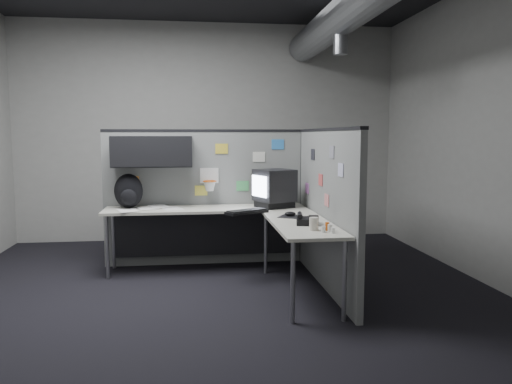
{
  "coord_description": "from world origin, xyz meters",
  "views": [
    {
      "loc": [
        -0.25,
        -4.71,
        1.55
      ],
      "look_at": [
        0.4,
        0.35,
        0.98
      ],
      "focal_mm": 35.0,
      "sensor_mm": 36.0,
      "label": 1
    }
  ],
  "objects": [
    {
      "name": "mouse",
      "position": [
        0.74,
        0.25,
        0.75
      ],
      "size": [
        0.29,
        0.31,
        0.05
      ],
      "rotation": [
        0.0,
        0.0,
        0.28
      ],
      "color": "black",
      "rests_on": "desk"
    },
    {
      "name": "phone",
      "position": [
        0.81,
        -0.2,
        0.77
      ],
      "size": [
        0.24,
        0.26,
        0.1
      ],
      "rotation": [
        0.0,
        0.0,
        -0.37
      ],
      "color": "black",
      "rests_on": "desk"
    },
    {
      "name": "room",
      "position": [
        0.56,
        0.0,
        2.1
      ],
      "size": [
        5.62,
        5.62,
        3.22
      ],
      "color": "black",
      "rests_on": "ground"
    },
    {
      "name": "keyboard",
      "position": [
        0.32,
        0.51,
        0.75
      ],
      "size": [
        0.49,
        0.38,
        0.04
      ],
      "rotation": [
        0.0,
        0.0,
        -0.26
      ],
      "color": "black",
      "rests_on": "desk"
    },
    {
      "name": "partition_right",
      "position": [
        1.1,
        0.22,
        0.82
      ],
      "size": [
        0.07,
        2.23,
        1.63
      ],
      "color": "slate",
      "rests_on": "ground"
    },
    {
      "name": "cup",
      "position": [
        0.8,
        -0.51,
        0.79
      ],
      "size": [
        0.1,
        0.1,
        0.11
      ],
      "primitive_type": "cylinder",
      "rotation": [
        0.0,
        0.0,
        -0.21
      ],
      "color": "beige",
      "rests_on": "desk"
    },
    {
      "name": "papers",
      "position": [
        -0.71,
        0.99,
        0.74
      ],
      "size": [
        0.76,
        0.61,
        0.01
      ],
      "rotation": [
        0.0,
        0.0,
        0.34
      ],
      "color": "white",
      "rests_on": "desk"
    },
    {
      "name": "bottles",
      "position": [
        0.91,
        -0.58,
        0.76
      ],
      "size": [
        0.11,
        0.16,
        0.07
      ],
      "rotation": [
        0.0,
        0.0,
        -0.33
      ],
      "color": "silver",
      "rests_on": "desk"
    },
    {
      "name": "desk",
      "position": [
        0.15,
        0.7,
        0.61
      ],
      "size": [
        2.31,
        2.11,
        0.73
      ],
      "color": "beige",
      "rests_on": "ground"
    },
    {
      "name": "partition_back",
      "position": [
        -0.25,
        1.23,
        1.0
      ],
      "size": [
        2.44,
        0.42,
        1.63
      ],
      "color": "slate",
      "rests_on": "ground"
    },
    {
      "name": "monitor",
      "position": [
        0.68,
        0.93,
        0.96
      ],
      "size": [
        0.51,
        0.5,
        0.44
      ],
      "rotation": [
        0.0,
        0.0,
        -0.37
      ],
      "color": "black",
      "rests_on": "desk"
    },
    {
      "name": "backpack",
      "position": [
        -0.97,
        1.06,
        0.92
      ],
      "size": [
        0.37,
        0.35,
        0.39
      ],
      "rotation": [
        0.0,
        0.0,
        -0.23
      ],
      "color": "black",
      "rests_on": "desk"
    }
  ]
}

